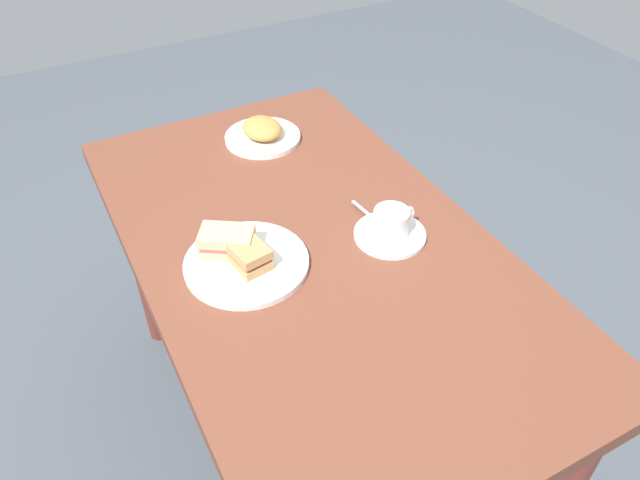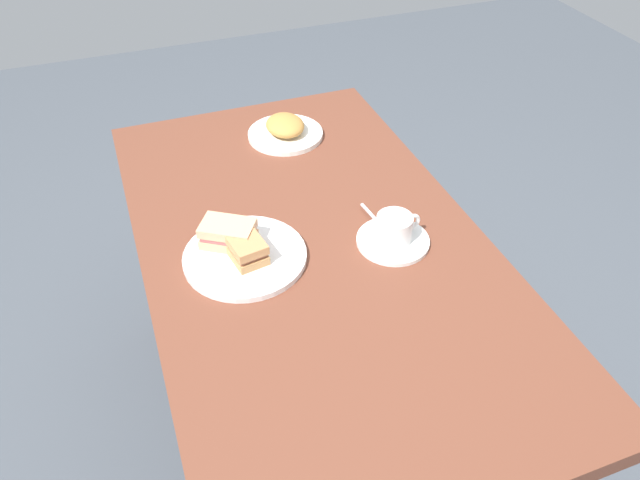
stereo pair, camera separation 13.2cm
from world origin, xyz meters
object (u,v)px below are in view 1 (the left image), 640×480
object	(u,v)px
dining_table	(313,276)
sandwich_back	(227,242)
spoon	(370,215)
coffee_saucer	(390,235)
sandwich_plate	(246,263)
side_plate	(263,137)
sandwich_front	(246,253)
coffee_cup	(392,221)

from	to	relation	value
dining_table	sandwich_back	world-z (taller)	sandwich_back
sandwich_back	spoon	distance (m)	0.34
sandwich_back	coffee_saucer	size ratio (longest dim) A/B	0.83
sandwich_plate	spoon	size ratio (longest dim) A/B	2.70
sandwich_back	coffee_saucer	distance (m)	0.36
coffee_saucer	spoon	size ratio (longest dim) A/B	1.65
sandwich_back	side_plate	size ratio (longest dim) A/B	0.65
sandwich_plate	sandwich_front	distance (m)	0.03
coffee_saucer	spoon	world-z (taller)	spoon
coffee_cup	spoon	xyz separation A→B (m)	(-0.07, -0.01, -0.03)
sandwich_front	sandwich_back	size ratio (longest dim) A/B	0.93
sandwich_plate	side_plate	world-z (taller)	same
sandwich_back	spoon	size ratio (longest dim) A/B	1.37
sandwich_back	sandwich_plate	bearing A→B (deg)	26.28
dining_table	coffee_saucer	xyz separation A→B (m)	(0.06, 0.17, 0.11)
dining_table	sandwich_front	xyz separation A→B (m)	(0.00, -0.16, 0.14)
sandwich_front	coffee_saucer	xyz separation A→B (m)	(0.06, 0.32, -0.03)
sandwich_front	spoon	distance (m)	0.32
sandwich_back	spoon	world-z (taller)	sandwich_back
sandwich_front	coffee_saucer	bearing A→B (deg)	79.92
coffee_cup	side_plate	xyz separation A→B (m)	(-0.52, -0.09, -0.04)
spoon	sandwich_back	bearing A→B (deg)	-95.62
sandwich_plate	side_plate	distance (m)	0.51
dining_table	sandwich_back	size ratio (longest dim) A/B	9.78
dining_table	spoon	distance (m)	0.19
sandwich_plate	dining_table	bearing A→B (deg)	89.51
coffee_cup	sandwich_back	bearing A→B (deg)	-107.21
dining_table	spoon	bearing A→B (deg)	94.98
side_plate	sandwich_back	bearing A→B (deg)	-32.49
dining_table	coffee_saucer	world-z (taller)	coffee_saucer
coffee_cup	sandwich_plate	bearing A→B (deg)	-100.82
sandwich_back	spoon	bearing A→B (deg)	84.38
coffee_saucer	coffee_cup	bearing A→B (deg)	97.05
sandwich_back	sandwich_front	bearing A→B (deg)	24.08
coffee_saucer	coffee_cup	world-z (taller)	coffee_cup
sandwich_plate	sandwich_back	world-z (taller)	sandwich_back
sandwich_plate	sandwich_front	world-z (taller)	sandwich_front
dining_table	side_plate	world-z (taller)	side_plate
side_plate	dining_table	bearing A→B (deg)	-9.97
sandwich_plate	sandwich_front	bearing A→B (deg)	0.39
dining_table	coffee_cup	distance (m)	0.23
dining_table	sandwich_front	world-z (taller)	sandwich_front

